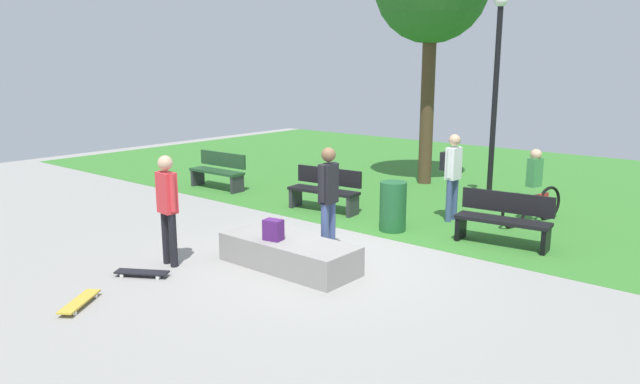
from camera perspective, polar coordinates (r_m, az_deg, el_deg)
The scene contains 15 objects.
ground_plane at distance 9.79m, azimuth 1.50°, elevation -6.11°, with size 28.00×28.00×0.00m, color gray.
grass_lawn at distance 16.31m, azimuth 18.44°, elevation 0.75°, with size 26.60×12.69×0.01m, color #387A2D.
concrete_ledge at distance 9.15m, azimuth -3.03°, elevation -5.98°, with size 2.24×0.89×0.45m, color gray.
backpack_on_ledge at distance 9.03m, azimuth -4.55°, elevation -3.68°, with size 0.28×0.20×0.32m, color #4C1E66.
skater_performing_trick at distance 9.33m, azimuth -14.59°, elevation -0.91°, with size 0.43×0.23×1.74m.
skater_watching at distance 9.57m, azimuth 0.82°, elevation 0.00°, with size 0.24×0.43×1.79m.
skateboard_by_ledge at distance 9.19m, azimuth -16.89°, elevation -7.47°, with size 0.79×0.59×0.08m.
skateboard_spare at distance 8.39m, azimuth -22.30°, elevation -9.81°, with size 0.62×0.77×0.08m.
park_bench_near_lamppost at distance 12.57m, azimuth 0.50°, elevation 0.32°, with size 1.64×0.63×0.91m.
park_bench_far_left at distance 10.68m, azimuth 17.41°, elevation -2.42°, with size 1.64×0.65×0.91m.
park_bench_far_right at distance 15.05m, azimuth -9.81°, elevation 2.13°, with size 1.61×0.51×0.91m.
lamp_post at distance 13.45m, azimuth 16.71°, elevation 10.27°, with size 0.28×0.28×4.54m.
trash_bin at distance 11.14m, azimuth 7.09°, elevation -1.41°, with size 0.50×0.50×0.94m, color #1E592D.
pedestrian_with_backpack at distance 11.95m, azimuth 12.70°, elevation 2.19°, with size 0.36×0.43×1.75m.
cyclist_on_bicycle at distance 12.25m, azimuth 19.96°, elevation -0.02°, with size 0.55×1.77×1.52m.
Camera 1 is at (5.75, -7.29, 3.09)m, focal length 32.99 mm.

